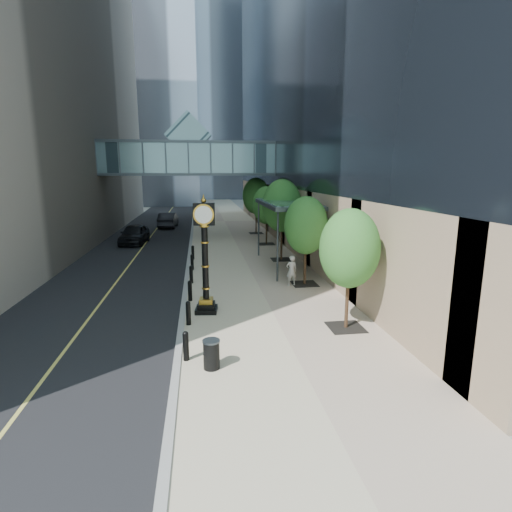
{
  "coord_description": "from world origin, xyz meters",
  "views": [
    {
      "loc": [
        -2.11,
        -11.54,
        6.19
      ],
      "look_at": [
        0.23,
        5.09,
        2.68
      ],
      "focal_mm": 28.0,
      "sensor_mm": 36.0,
      "label": 1
    }
  ],
  "objects_px": {
    "street_clock": "(205,264)",
    "car_far": "(168,220)",
    "car_near": "(134,234)",
    "pedestrian": "(291,271)",
    "trash_bin": "(211,355)"
  },
  "relations": [
    {
      "from": "car_near",
      "to": "car_far",
      "type": "relative_size",
      "value": 0.97
    },
    {
      "from": "pedestrian",
      "to": "car_near",
      "type": "relative_size",
      "value": 0.34
    },
    {
      "from": "street_clock",
      "to": "car_far",
      "type": "relative_size",
      "value": 0.98
    },
    {
      "from": "street_clock",
      "to": "car_near",
      "type": "height_order",
      "value": "street_clock"
    },
    {
      "from": "trash_bin",
      "to": "car_far",
      "type": "height_order",
      "value": "car_far"
    },
    {
      "from": "car_near",
      "to": "trash_bin",
      "type": "bearing_deg",
      "value": -72.05
    },
    {
      "from": "street_clock",
      "to": "trash_bin",
      "type": "height_order",
      "value": "street_clock"
    },
    {
      "from": "car_far",
      "to": "car_near",
      "type": "bearing_deg",
      "value": 81.89
    },
    {
      "from": "trash_bin",
      "to": "pedestrian",
      "type": "height_order",
      "value": "pedestrian"
    },
    {
      "from": "pedestrian",
      "to": "car_far",
      "type": "xyz_separation_m",
      "value": [
        -8.56,
        25.96,
        -0.03
      ]
    },
    {
      "from": "trash_bin",
      "to": "car_far",
      "type": "bearing_deg",
      "value": 96.33
    },
    {
      "from": "street_clock",
      "to": "car_near",
      "type": "bearing_deg",
      "value": 114.0
    },
    {
      "from": "street_clock",
      "to": "trash_bin",
      "type": "distance_m",
      "value": 5.64
    },
    {
      "from": "street_clock",
      "to": "trash_bin",
      "type": "relative_size",
      "value": 5.65
    },
    {
      "from": "car_far",
      "to": "street_clock",
      "type": "bearing_deg",
      "value": 100.67
    }
  ]
}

